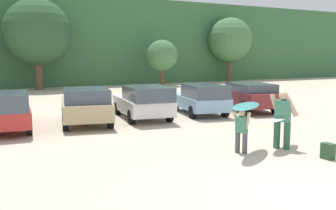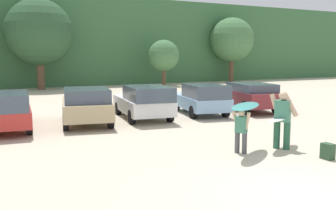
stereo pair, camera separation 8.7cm
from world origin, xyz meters
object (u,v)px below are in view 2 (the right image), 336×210
object	(u,v)px
surfboard_teal	(246,106)
backpack_dropped	(328,151)
parked_car_red	(4,110)
parked_car_white	(144,101)
parked_car_sky_blue	(202,99)
parked_car_maroon	(249,95)
person_child	(241,129)
parked_car_tan	(86,105)
surfboard_white	(280,119)
person_adult	(282,117)

from	to	relation	value
surfboard_teal	backpack_dropped	distance (m)	2.57
parked_car_red	parked_car_white	distance (m)	5.84
parked_car_sky_blue	parked_car_white	bearing A→B (deg)	99.93
parked_car_maroon	person_child	world-z (taller)	parked_car_maroon
person_child	parked_car_white	bearing A→B (deg)	-121.90
parked_car_tan	backpack_dropped	size ratio (longest dim) A/B	9.85
parked_car_white	parked_car_tan	bearing A→B (deg)	98.28
parked_car_tan	parked_car_sky_blue	distance (m)	5.67
surfboard_white	person_adult	bearing A→B (deg)	73.21
parked_car_sky_blue	person_child	size ratio (longest dim) A/B	3.21
parked_car_white	parked_car_sky_blue	size ratio (longest dim) A/B	1.07
parked_car_sky_blue	parked_car_maroon	distance (m)	2.88
parked_car_maroon	backpack_dropped	xyz separation A→B (m)	(-3.93, -8.44, -0.58)
parked_car_red	person_adult	world-z (taller)	person_adult
parked_car_tan	parked_car_sky_blue	world-z (taller)	parked_car_tan
parked_car_white	surfboard_white	xyz separation A→B (m)	(1.65, -6.86, 0.12)
surfboard_teal	parked_car_maroon	bearing A→B (deg)	-165.46
parked_car_white	person_child	bearing A→B (deg)	-171.10
parked_car_tan	surfboard_teal	bearing A→B (deg)	-145.52
parked_car_white	surfboard_teal	bearing A→B (deg)	-170.18
parked_car_tan	parked_car_maroon	distance (m)	8.55
person_adult	backpack_dropped	size ratio (longest dim) A/B	3.98
person_adult	surfboard_white	bearing A→B (deg)	-112.53
parked_car_red	parked_car_white	size ratio (longest dim) A/B	1.09
person_adult	parked_car_sky_blue	bearing A→B (deg)	-134.59
backpack_dropped	parked_car_tan	bearing A→B (deg)	118.86
parked_car_maroon	backpack_dropped	bearing A→B (deg)	166.06
parked_car_red	person_adult	size ratio (longest dim) A/B	2.72
person_adult	parked_car_red	bearing A→B (deg)	-76.57
parked_car_white	backpack_dropped	distance (m)	8.69
parked_car_red	parked_car_tan	world-z (taller)	parked_car_tan
parked_car_sky_blue	person_child	world-z (taller)	parked_car_sky_blue
parked_car_red	parked_car_white	bearing A→B (deg)	-85.60
parked_car_red	backpack_dropped	world-z (taller)	parked_car_red
surfboard_white	backpack_dropped	distance (m)	1.76
parked_car_tan	surfboard_teal	size ratio (longest dim) A/B	2.21
person_child	backpack_dropped	bearing A→B (deg)	103.96
parked_car_maroon	backpack_dropped	distance (m)	9.33
surfboard_white	parked_car_tan	bearing A→B (deg)	-85.53
backpack_dropped	surfboard_teal	bearing A→B (deg)	136.57
parked_car_white	parked_car_maroon	size ratio (longest dim) A/B	0.97
parked_car_white	surfboard_white	bearing A→B (deg)	-159.28
parked_car_maroon	person_adult	size ratio (longest dim) A/B	2.58
parked_car_sky_blue	parked_car_tan	bearing A→B (deg)	100.66
surfboard_white	parked_car_red	bearing A→B (deg)	-70.52
parked_car_red	parked_car_maroon	xyz separation A→B (m)	(11.73, -0.04, 0.01)
parked_car_red	person_child	bearing A→B (deg)	-133.85
parked_car_white	person_adult	distance (m)	7.15
surfboard_white	surfboard_teal	size ratio (longest dim) A/B	0.90
backpack_dropped	person_child	bearing A→B (deg)	137.54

